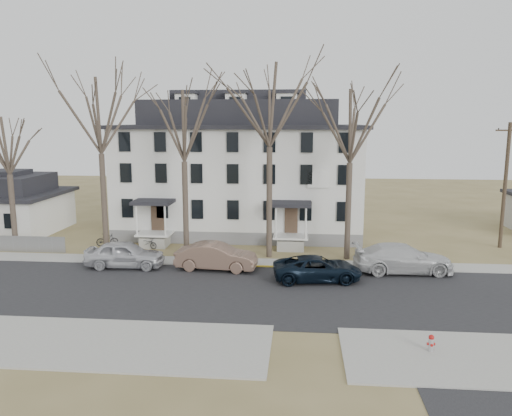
# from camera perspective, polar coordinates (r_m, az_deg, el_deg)

# --- Properties ---
(ground) EXTENTS (120.00, 120.00, 0.00)m
(ground) POSITION_cam_1_polar(r_m,az_deg,el_deg) (26.70, -2.04, -11.15)
(ground) COLOR olive
(ground) RESTS_ON ground
(main_road) EXTENTS (120.00, 10.00, 0.04)m
(main_road) POSITION_cam_1_polar(r_m,az_deg,el_deg) (28.56, -1.54, -9.71)
(main_road) COLOR #27272A
(main_road) RESTS_ON ground
(far_sidewalk) EXTENTS (120.00, 2.00, 0.08)m
(far_sidewalk) POSITION_cam_1_polar(r_m,az_deg,el_deg) (34.23, -0.38, -6.34)
(far_sidewalk) COLOR #A09F97
(far_sidewalk) RESTS_ON ground
(near_sidewalk_left) EXTENTS (20.00, 5.00, 0.08)m
(near_sidewalk_left) POSITION_cam_1_polar(r_m,az_deg,el_deg) (24.60, -23.05, -13.88)
(near_sidewalk_left) COLOR #A09F97
(near_sidewalk_left) RESTS_ON ground
(yellow_curb) EXTENTS (14.00, 0.25, 0.06)m
(yellow_curb) POSITION_cam_1_polar(r_m,az_deg,el_deg) (33.28, 8.14, -6.93)
(yellow_curb) COLOR gold
(yellow_curb) RESTS_ON ground
(boarding_house) EXTENTS (20.80, 12.36, 12.05)m
(boarding_house) POSITION_cam_1_polar(r_m,az_deg,el_deg) (43.18, -1.77, 4.34)
(boarding_house) COLOR slate
(boarding_house) RESTS_ON ground
(small_house) EXTENTS (8.70, 8.70, 5.00)m
(small_house) POSITION_cam_1_polar(r_m,az_deg,el_deg) (48.41, -26.27, 0.18)
(small_house) COLOR silver
(small_house) RESTS_ON ground
(tree_far_left) EXTENTS (8.40, 8.40, 13.72)m
(tree_far_left) POSITION_cam_1_polar(r_m,az_deg,el_deg) (37.30, -17.49, 10.64)
(tree_far_left) COLOR #473B31
(tree_far_left) RESTS_ON ground
(tree_mid_left) EXTENTS (7.80, 7.80, 12.74)m
(tree_mid_left) POSITION_cam_1_polar(r_m,az_deg,el_deg) (35.45, -8.30, 9.85)
(tree_mid_left) COLOR #473B31
(tree_mid_left) RESTS_ON ground
(tree_center) EXTENTS (9.00, 9.00, 14.70)m
(tree_center) POSITION_cam_1_polar(r_m,az_deg,el_deg) (34.60, 1.58, 12.40)
(tree_center) COLOR #473B31
(tree_center) RESTS_ON ground
(tree_mid_right) EXTENTS (7.80, 7.80, 12.74)m
(tree_mid_right) POSITION_cam_1_polar(r_m,az_deg,el_deg) (34.67, 10.82, 9.77)
(tree_mid_right) COLOR #473B31
(tree_mid_right) RESTS_ON ground
(tree_bungalow) EXTENTS (6.60, 6.60, 10.78)m
(tree_bungalow) POSITION_cam_1_polar(r_m,az_deg,el_deg) (40.50, -26.58, 6.81)
(tree_bungalow) COLOR #473B31
(tree_bungalow) RESTS_ON ground
(utility_pole_far) EXTENTS (2.00, 0.28, 9.50)m
(utility_pole_far) POSITION_cam_1_polar(r_m,az_deg,el_deg) (41.91, 26.59, 2.46)
(utility_pole_far) COLOR #3D3023
(utility_pole_far) RESTS_ON ground
(car_silver) EXTENTS (5.24, 2.28, 1.76)m
(car_silver) POSITION_cam_1_polar(r_m,az_deg,el_deg) (34.15, -14.75, -5.19)
(car_silver) COLOR silver
(car_silver) RESTS_ON ground
(car_tan) EXTENTS (5.37, 2.20, 1.73)m
(car_tan) POSITION_cam_1_polar(r_m,az_deg,el_deg) (32.66, -4.57, -5.60)
(car_tan) COLOR brown
(car_tan) RESTS_ON ground
(car_navy) EXTENTS (5.61, 3.12, 1.48)m
(car_navy) POSITION_cam_1_polar(r_m,az_deg,el_deg) (30.64, 7.03, -6.94)
(car_navy) COLOR black
(car_navy) RESTS_ON ground
(car_white) EXTENTS (6.39, 2.92, 1.81)m
(car_white) POSITION_cam_1_polar(r_m,az_deg,el_deg) (33.33, 16.45, -5.60)
(car_white) COLOR silver
(car_white) RESTS_ON ground
(bicycle_left) EXTENTS (1.70, 1.02, 0.84)m
(bicycle_left) POSITION_cam_1_polar(r_m,az_deg,el_deg) (38.72, -12.29, -4.00)
(bicycle_left) COLOR black
(bicycle_left) RESTS_ON ground
(bicycle_right) EXTENTS (1.73, 0.87, 1.00)m
(bicycle_right) POSITION_cam_1_polar(r_m,az_deg,el_deg) (40.21, -16.63, -3.56)
(bicycle_right) COLOR black
(bicycle_right) RESTS_ON ground
(fire_hydrant) EXTENTS (0.33, 0.31, 0.80)m
(fire_hydrant) POSITION_cam_1_polar(r_m,az_deg,el_deg) (22.83, 19.37, -14.42)
(fire_hydrant) COLOR #B7B7BA
(fire_hydrant) RESTS_ON ground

